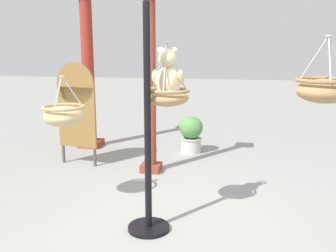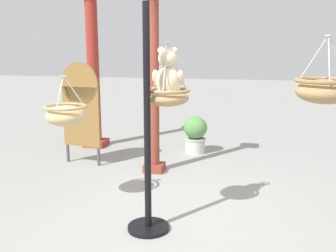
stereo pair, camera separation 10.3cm
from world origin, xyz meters
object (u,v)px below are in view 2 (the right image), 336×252
at_px(display_sign_board, 81,105).
at_px(hanging_basket_left_high, 66,114).
at_px(greenhouse_pillar_right, 154,86).
at_px(hanging_basket_right_low, 324,90).
at_px(greenhouse_pillar_left, 93,72).
at_px(display_pole_central, 148,163).
at_px(teddy_bear, 168,75).
at_px(potted_plant_bushy_green, 195,134).
at_px(hanging_basket_with_teddy, 167,96).

bearing_deg(display_sign_board, hanging_basket_left_high, -69.75).
height_order(hanging_basket_left_high, greenhouse_pillar_right, greenhouse_pillar_right).
distance_m(hanging_basket_left_high, greenhouse_pillar_right, 1.64).
bearing_deg(hanging_basket_right_low, display_sign_board, 146.86).
relative_size(greenhouse_pillar_left, greenhouse_pillar_right, 1.08).
relative_size(hanging_basket_right_low, greenhouse_pillar_right, 0.21).
bearing_deg(hanging_basket_right_low, display_pole_central, 174.43).
xyz_separation_m(hanging_basket_right_low, greenhouse_pillar_right, (-2.03, 2.03, -0.21)).
bearing_deg(greenhouse_pillar_right, teddy_bear, -70.02).
bearing_deg(display_pole_central, teddy_bear, 61.28).
relative_size(potted_plant_bushy_green, display_sign_board, 0.41).
bearing_deg(display_sign_board, potted_plant_bushy_green, 31.85).
xyz_separation_m(hanging_basket_right_low, display_sign_board, (-3.29, 2.15, -0.55)).
relative_size(greenhouse_pillar_right, display_sign_board, 1.65).
bearing_deg(hanging_basket_right_low, hanging_basket_left_high, 168.64).
bearing_deg(teddy_bear, display_sign_board, 136.93).
bearing_deg(display_sign_board, greenhouse_pillar_left, 103.03).
bearing_deg(hanging_basket_left_high, hanging_basket_right_low, -11.36).
height_order(display_pole_central, hanging_basket_left_high, display_pole_central).
relative_size(hanging_basket_with_teddy, hanging_basket_left_high, 1.12).
bearing_deg(potted_plant_bushy_green, hanging_basket_left_high, -112.84).
height_order(teddy_bear, greenhouse_pillar_right, greenhouse_pillar_right).
relative_size(hanging_basket_with_teddy, greenhouse_pillar_right, 0.24).
bearing_deg(display_sign_board, greenhouse_pillar_right, -5.42).
xyz_separation_m(hanging_basket_left_high, potted_plant_bushy_green, (1.12, 2.67, -0.77)).
bearing_deg(greenhouse_pillar_left, hanging_basket_right_low, -42.74).
height_order(hanging_basket_left_high, display_sign_board, display_sign_board).
bearing_deg(greenhouse_pillar_left, hanging_basket_left_high, -72.67).
distance_m(hanging_basket_left_high, hanging_basket_right_low, 2.78).
distance_m(greenhouse_pillar_right, display_sign_board, 1.31).
relative_size(display_pole_central, display_sign_board, 1.42).
bearing_deg(hanging_basket_with_teddy, display_pole_central, -120.96).
relative_size(display_pole_central, potted_plant_bushy_green, 3.50).
bearing_deg(teddy_bear, greenhouse_pillar_right, 109.98).
distance_m(display_pole_central, hanging_basket_with_teddy, 0.73).
relative_size(greenhouse_pillar_left, display_sign_board, 1.78).
bearing_deg(hanging_basket_with_teddy, display_sign_board, 136.54).
height_order(teddy_bear, display_sign_board, teddy_bear).
distance_m(greenhouse_pillar_left, greenhouse_pillar_right, 1.97).
xyz_separation_m(hanging_basket_left_high, display_sign_board, (-0.59, 1.60, -0.15)).
bearing_deg(hanging_basket_left_high, greenhouse_pillar_right, 65.93).
relative_size(display_pole_central, teddy_bear, 4.71).
height_order(hanging_basket_with_teddy, hanging_basket_right_low, hanging_basket_right_low).
bearing_deg(potted_plant_bushy_green, hanging_basket_with_teddy, -87.56).
height_order(hanging_basket_left_high, potted_plant_bushy_green, hanging_basket_left_high).
height_order(teddy_bear, potted_plant_bushy_green, teddy_bear).
relative_size(greenhouse_pillar_right, potted_plant_bushy_green, 4.07).
bearing_deg(potted_plant_bushy_green, display_pole_central, -90.57).
xyz_separation_m(display_pole_central, greenhouse_pillar_left, (-1.95, 3.12, 0.71)).
bearing_deg(hanging_basket_with_teddy, hanging_basket_right_low, -15.64).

